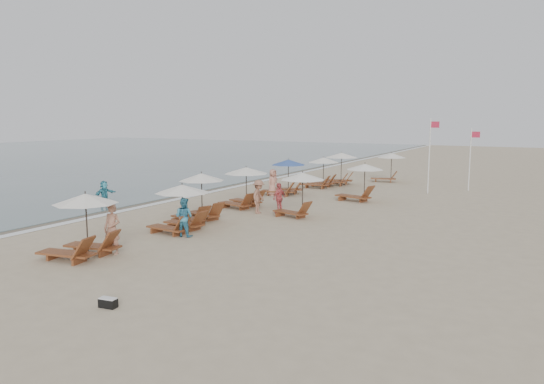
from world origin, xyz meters
The scene contains 22 objects.
ground centered at (0.00, 0.00, 0.00)m, with size 160.00×160.00×0.00m, color tan.
wet_sand_band centered at (-12.50, 10.00, 0.00)m, with size 3.20×140.00×0.01m, color #6B5E4C.
foam_line centered at (-11.20, 10.00, 0.01)m, with size 0.50×140.00×0.02m, color white.
lounger_station_0 centered at (-5.66, -4.43, 1.08)m, with size 2.69×2.27×2.32m.
lounger_station_1 centered at (-5.32, 0.50, 1.07)m, with size 2.66×2.33×2.09m.
lounger_station_2 centered at (-5.95, 2.71, 1.09)m, with size 2.61×2.48×2.34m.
lounger_station_3 centered at (-6.16, 7.10, 1.15)m, with size 2.77×2.44×2.25m.
lounger_station_4 centered at (-6.39, 12.56, 1.04)m, with size 2.75×2.51×2.28m.
lounger_station_5 centered at (-5.71, 16.79, 1.06)m, with size 2.62×2.23×2.15m.
lounger_station_6 centered at (-5.15, 18.83, 1.18)m, with size 2.78×2.42×2.39m.
inland_station_0 centered at (-2.28, 6.06, 1.42)m, with size 2.65×2.24×2.22m.
inland_station_1 centered at (-1.28, 12.32, 1.28)m, with size 2.89×2.24×2.22m.
inland_station_2 centered at (-2.42, 22.40, 1.40)m, with size 2.69×2.24×2.22m.
beachgoer_near centered at (-5.12, -3.52, 0.92)m, with size 0.67×0.44×1.85m, color #A16E57.
beachgoer_mid_a centered at (-4.59, -0.06, 0.82)m, with size 0.80×0.62×1.64m, color teal.
beachgoer_mid_b centered at (-4.49, 5.99, 0.88)m, with size 1.14×0.65×1.76m, color #915F49.
beachgoer_far_a centered at (-3.62, 6.61, 0.79)m, with size 0.93×0.39×1.59m, color #CF5255.
beachgoer_far_b centered at (-6.83, 11.80, 0.85)m, with size 0.83×0.54×1.70m, color tan.
waterline_walker centered at (-12.93, 3.50, 0.74)m, with size 1.38×0.44×1.49m, color teal.
duffel_bag centered at (-1.20, -7.53, 0.13)m, with size 0.50×0.30×0.26m.
flag_pole_near centered at (1.69, 17.54, 2.70)m, with size 0.59×0.08×4.89m.
flag_pole_far centered at (3.85, 20.17, 2.35)m, with size 0.60×0.08×4.22m.
Camera 1 is at (8.75, -16.80, 4.91)m, focal length 34.06 mm.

